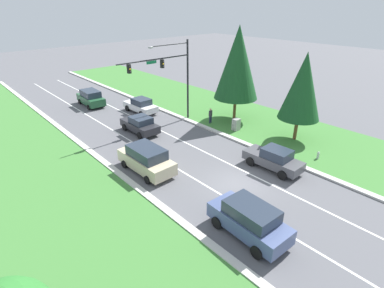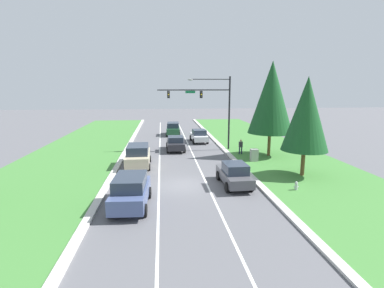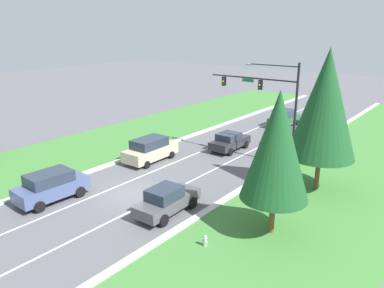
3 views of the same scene
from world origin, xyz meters
TOP-DOWN VIEW (x-y plane):
  - ground_plane at (0.00, 0.00)m, footprint 160.00×160.00m
  - curb_strip_right at (5.65, 0.00)m, footprint 0.50×90.00m
  - curb_strip_left at (-5.65, 0.00)m, footprint 0.50×90.00m
  - grass_verge_right at (10.90, 0.00)m, footprint 10.00×90.00m
  - grass_verge_left at (-10.90, 0.00)m, footprint 10.00×90.00m
  - lane_stripe_inner_left at (-1.80, 0.00)m, footprint 0.14×81.00m
  - lane_stripe_inner_right at (1.80, 0.00)m, footprint 0.14×81.00m
  - traffic_signal_mast at (3.92, 12.39)m, footprint 8.25×0.41m
  - forest_suv at (0.18, 23.91)m, footprint 2.26×4.75m
  - champagne_suv at (-3.73, 5.78)m, footprint 2.31×5.06m
  - graphite_sedan at (3.77, -0.49)m, footprint 2.07×4.65m
  - charcoal_sedan at (0.02, 12.49)m, footprint 2.10×4.47m
  - slate_blue_suv at (-3.46, -3.83)m, footprint 2.35×4.79m
  - white_sedan at (3.37, 17.54)m, footprint 2.17×4.68m
  - utility_cabinet at (7.44, 6.43)m, footprint 0.70×0.60m
  - pedestrian at (6.91, 9.55)m, footprint 0.42×0.30m
  - fire_hydrant at (7.84, -2.08)m, footprint 0.34×0.20m
  - conifer_near_right_tree at (9.73, 8.66)m, footprint 4.60×4.60m
  - conifer_far_right_tree at (9.91, 1.32)m, footprint 3.69×3.69m

SIDE VIEW (x-z plane):
  - ground_plane at x=0.00m, z-range 0.00..0.00m
  - lane_stripe_inner_left at x=-1.80m, z-range 0.00..0.01m
  - lane_stripe_inner_right at x=1.80m, z-range 0.00..0.01m
  - grass_verge_right at x=10.90m, z-range 0.00..0.08m
  - grass_verge_left at x=-10.90m, z-range 0.00..0.08m
  - curb_strip_right at x=5.65m, z-range 0.00..0.15m
  - curb_strip_left at x=-5.65m, z-range 0.00..0.15m
  - fire_hydrant at x=7.84m, z-range -0.01..0.69m
  - utility_cabinet at x=7.44m, z-range 0.00..1.27m
  - charcoal_sedan at x=0.02m, z-range 0.01..1.68m
  - white_sedan at x=3.37m, z-range 0.00..1.71m
  - graphite_sedan at x=3.77m, z-range 0.00..1.75m
  - pedestrian at x=6.91m, z-range 0.09..1.78m
  - forest_suv at x=0.18m, z-range 0.02..1.94m
  - champagne_suv at x=-3.73m, z-range 0.01..2.04m
  - slate_blue_suv at x=-3.46m, z-range 0.04..2.03m
  - conifer_far_right_tree at x=9.91m, z-range 1.08..9.15m
  - traffic_signal_mast at x=3.92m, z-range 1.39..9.79m
  - conifer_near_right_tree at x=9.73m, z-range 1.24..11.09m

